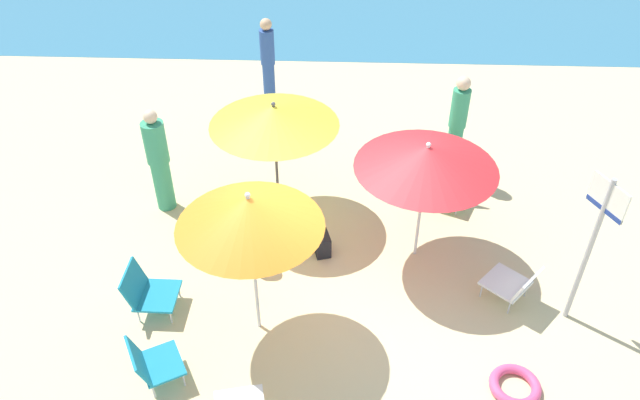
% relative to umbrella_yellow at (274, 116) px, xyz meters
% --- Properties ---
extents(ground_plane, '(40.00, 40.00, 0.00)m').
position_rel_umbrella_yellow_xyz_m(ground_plane, '(1.00, -1.54, -1.60)').
color(ground_plane, beige).
extents(umbrella_yellow, '(1.76, 1.76, 1.81)m').
position_rel_umbrella_yellow_xyz_m(umbrella_yellow, '(0.00, 0.00, 0.00)').
color(umbrella_yellow, '#4C4C51').
rests_on(umbrella_yellow, ground_plane).
extents(umbrella_red, '(1.78, 1.78, 1.79)m').
position_rel_umbrella_yellow_xyz_m(umbrella_red, '(1.94, -0.88, -0.02)').
color(umbrella_red, silver).
rests_on(umbrella_red, ground_plane).
extents(umbrella_orange, '(1.58, 1.58, 2.01)m').
position_rel_umbrella_yellow_xyz_m(umbrella_orange, '(-0.02, -2.23, 0.16)').
color(umbrella_orange, silver).
rests_on(umbrella_orange, ground_plane).
extents(beach_chair_a, '(0.68, 0.68, 0.59)m').
position_rel_umbrella_yellow_xyz_m(beach_chair_a, '(-1.07, -3.06, -1.28)').
color(beach_chair_a, teal).
rests_on(beach_chair_a, ground_plane).
extents(beach_chair_b, '(0.67, 0.66, 0.64)m').
position_rel_umbrella_yellow_xyz_m(beach_chair_b, '(2.53, 0.31, -1.25)').
color(beach_chair_b, '#33934C').
rests_on(beach_chair_b, ground_plane).
extents(beach_chair_d, '(0.58, 0.54, 0.63)m').
position_rel_umbrella_yellow_xyz_m(beach_chair_d, '(-1.39, -2.01, -1.28)').
color(beach_chair_d, teal).
rests_on(beach_chair_d, ground_plane).
extents(beach_chair_e, '(0.76, 0.75, 0.57)m').
position_rel_umbrella_yellow_xyz_m(beach_chair_e, '(3.06, -1.70, -1.30)').
color(beach_chair_e, white).
rests_on(beach_chair_e, ground_plane).
extents(person_a, '(0.27, 0.27, 1.71)m').
position_rel_umbrella_yellow_xyz_m(person_a, '(2.65, 1.02, -0.72)').
color(person_a, '#389970').
rests_on(person_a, ground_plane).
extents(person_b, '(0.32, 0.32, 1.63)m').
position_rel_umbrella_yellow_xyz_m(person_b, '(-1.68, 0.01, -0.78)').
color(person_b, '#389970').
rests_on(person_b, ground_plane).
extents(person_c, '(0.26, 0.26, 1.63)m').
position_rel_umbrella_yellow_xyz_m(person_c, '(-0.48, 3.28, -0.76)').
color(person_c, '#2D519E').
rests_on(person_c, ground_plane).
extents(person_d, '(0.55, 0.32, 0.96)m').
position_rel_umbrella_yellow_xyz_m(person_d, '(-0.39, -1.07, -1.13)').
color(person_d, '#DB3866').
rests_on(person_d, ground_plane).
extents(warning_sign, '(0.24, 0.46, 2.06)m').
position_rel_umbrella_yellow_xyz_m(warning_sign, '(3.70, -1.91, -0.25)').
color(warning_sign, '#ADADB2').
rests_on(warning_sign, ground_plane).
extents(swim_ring, '(0.56, 0.56, 0.11)m').
position_rel_umbrella_yellow_xyz_m(swim_ring, '(2.85, -3.00, -1.55)').
color(swim_ring, '#E54C7F').
rests_on(swim_ring, ground_plane).
extents(beach_bag, '(0.27, 0.34, 0.31)m').
position_rel_umbrella_yellow_xyz_m(beach_bag, '(0.68, -0.90, -1.45)').
color(beach_bag, black).
rests_on(beach_bag, ground_plane).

